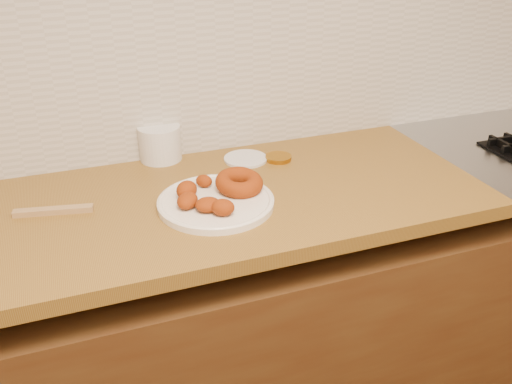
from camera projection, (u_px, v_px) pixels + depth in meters
base_cabinet at (284, 327)px, 1.71m from camera, size 3.60×0.60×0.77m
butcher_block at (38, 231)px, 1.29m from camera, size 2.30×0.62×0.04m
backsplash at (252, 49)px, 1.59m from camera, size 3.60×0.02×0.60m
donut_plate at (216, 202)px, 1.36m from camera, size 0.29×0.29×0.02m
ring_donut at (239, 182)px, 1.39m from camera, size 0.18×0.18×0.06m
fried_dough_chunks at (200, 198)px, 1.32m from camera, size 0.14×0.22×0.04m
plastic_tub at (160, 143)px, 1.60m from camera, size 0.13×0.13×0.10m
tub_lid at (246, 159)px, 1.61m from camera, size 0.15×0.15×0.01m
brass_jar_lid at (278, 158)px, 1.61m from camera, size 0.10×0.10×0.01m
wooden_utensil at (53, 211)px, 1.32m from camera, size 0.19×0.06×0.01m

